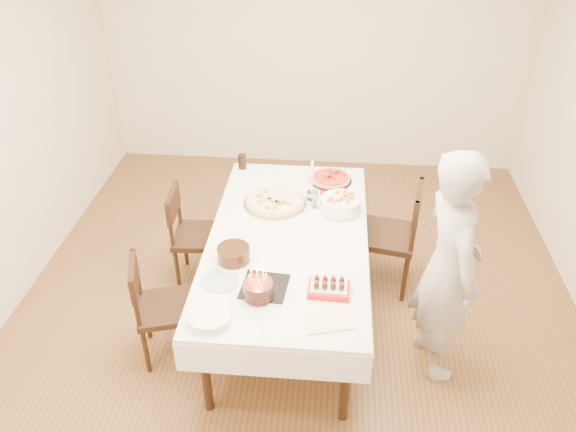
# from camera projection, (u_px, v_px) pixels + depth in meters

# --- Properties ---
(floor) EXTENTS (5.00, 5.00, 0.00)m
(floor) POSITION_uv_depth(u_px,v_px,m) (296.00, 306.00, 4.53)
(floor) COLOR brown
(floor) RESTS_ON ground
(wall_back) EXTENTS (4.50, 0.04, 2.70)m
(wall_back) POSITION_uv_depth(u_px,v_px,m) (315.00, 46.00, 5.86)
(wall_back) COLOR beige
(wall_back) RESTS_ON floor
(dining_table) EXTENTS (1.76, 2.39, 0.75)m
(dining_table) POSITION_uv_depth(u_px,v_px,m) (288.00, 276.00, 4.26)
(dining_table) COLOR white
(dining_table) RESTS_ON floor
(chair_right_savory) EXTENTS (0.57, 0.57, 0.96)m
(chair_right_savory) POSITION_uv_depth(u_px,v_px,m) (387.00, 236.00, 4.53)
(chair_right_savory) COLOR black
(chair_right_savory) RESTS_ON floor
(chair_left_savory) EXTENTS (0.47, 0.47, 0.86)m
(chair_left_savory) POSITION_uv_depth(u_px,v_px,m) (199.00, 236.00, 4.60)
(chair_left_savory) COLOR black
(chair_left_savory) RESTS_ON floor
(chair_left_dessert) EXTENTS (0.53, 0.53, 0.84)m
(chair_left_dessert) POSITION_uv_depth(u_px,v_px,m) (167.00, 308.00, 3.91)
(chair_left_dessert) COLOR black
(chair_left_dessert) RESTS_ON floor
(person) EXTENTS (0.53, 0.69, 1.69)m
(person) POSITION_uv_depth(u_px,v_px,m) (448.00, 268.00, 3.60)
(person) COLOR beige
(person) RESTS_ON floor
(pizza_white) EXTENTS (0.61, 0.61, 0.04)m
(pizza_white) POSITION_uv_depth(u_px,v_px,m) (275.00, 202.00, 4.40)
(pizza_white) COLOR beige
(pizza_white) RESTS_ON dining_table
(pizza_pepperoni) EXTENTS (0.41, 0.41, 0.04)m
(pizza_pepperoni) POSITION_uv_depth(u_px,v_px,m) (331.00, 179.00, 4.71)
(pizza_pepperoni) COLOR red
(pizza_pepperoni) RESTS_ON dining_table
(red_placemat) EXTENTS (0.26, 0.26, 0.01)m
(red_placemat) POSITION_uv_depth(u_px,v_px,m) (334.00, 192.00, 4.56)
(red_placemat) COLOR #B21E1E
(red_placemat) RESTS_ON dining_table
(pasta_bowl) EXTENTS (0.36, 0.36, 0.10)m
(pasta_bowl) POSITION_uv_depth(u_px,v_px,m) (341.00, 204.00, 4.31)
(pasta_bowl) COLOR white
(pasta_bowl) RESTS_ON dining_table
(taper_candle) EXTENTS (0.09, 0.09, 0.35)m
(taper_candle) POSITION_uv_depth(u_px,v_px,m) (312.00, 180.00, 4.38)
(taper_candle) COLOR white
(taper_candle) RESTS_ON dining_table
(shaker_pair) EXTENTS (0.13, 0.13, 0.12)m
(shaker_pair) POSITION_uv_depth(u_px,v_px,m) (315.00, 201.00, 4.34)
(shaker_pair) COLOR white
(shaker_pair) RESTS_ON dining_table
(cola_glass) EXTENTS (0.09, 0.09, 0.13)m
(cola_glass) POSITION_uv_depth(u_px,v_px,m) (242.00, 162.00, 4.87)
(cola_glass) COLOR black
(cola_glass) RESTS_ON dining_table
(layer_cake) EXTENTS (0.34, 0.34, 0.11)m
(layer_cake) POSITION_uv_depth(u_px,v_px,m) (234.00, 255.00, 3.78)
(layer_cake) COLOR black
(layer_cake) RESTS_ON dining_table
(cake_board) EXTENTS (0.32, 0.32, 0.01)m
(cake_board) POSITION_uv_depth(u_px,v_px,m) (265.00, 287.00, 3.59)
(cake_board) COLOR black
(cake_board) RESTS_ON dining_table
(birthday_cake) EXTENTS (0.23, 0.23, 0.17)m
(birthday_cake) POSITION_uv_depth(u_px,v_px,m) (258.00, 285.00, 3.46)
(birthday_cake) COLOR #36180E
(birthday_cake) RESTS_ON dining_table
(strawberry_box) EXTENTS (0.27, 0.18, 0.07)m
(strawberry_box) POSITION_uv_depth(u_px,v_px,m) (329.00, 288.00, 3.53)
(strawberry_box) COLOR #AB1913
(strawberry_box) RESTS_ON dining_table
(box_lid) EXTENTS (0.33, 0.26, 0.02)m
(box_lid) POSITION_uv_depth(u_px,v_px,m) (327.00, 321.00, 3.33)
(box_lid) COLOR beige
(box_lid) RESTS_ON dining_table
(plate_stack) EXTENTS (0.34, 0.34, 0.05)m
(plate_stack) POSITION_uv_depth(u_px,v_px,m) (209.00, 317.00, 3.33)
(plate_stack) COLOR white
(plate_stack) RESTS_ON dining_table
(china_plate) EXTENTS (0.31, 0.31, 0.01)m
(china_plate) POSITION_uv_depth(u_px,v_px,m) (220.00, 281.00, 3.63)
(china_plate) COLOR white
(china_plate) RESTS_ON dining_table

